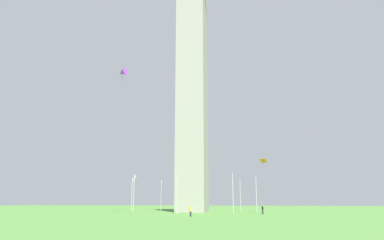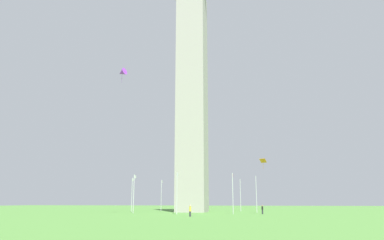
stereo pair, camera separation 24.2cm
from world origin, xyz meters
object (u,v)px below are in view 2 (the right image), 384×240
flagpole_sw (233,191)px  person_yellow_shirt (190,211)px  flagpole_w (256,192)px  person_black_shirt (262,210)px  flagpole_n (203,194)px  flagpole_e (132,193)px  kite_purple_delta (122,73)px  kite_orange_diamond (263,161)px  flagpole_ne (161,194)px  flagpole_se (134,192)px  flagpole_s (177,191)px  obelisk_monument (192,84)px  flagpole_nw (240,193)px

flagpole_sw → person_yellow_shirt: 15.24m
flagpole_w → person_black_shirt: size_ratio=4.68×
person_black_shirt → flagpole_w: bearing=-67.9°
flagpole_n → flagpole_e: bearing=135.0°
flagpole_sw → flagpole_w: (10.11, -4.19, 0.00)m
kite_purple_delta → person_black_shirt: bearing=-73.3°
kite_orange_diamond → flagpole_ne: bearing=52.4°
person_yellow_shirt → kite_orange_diamond: kite_orange_diamond is taller
kite_orange_diamond → person_yellow_shirt: bearing=139.9°
flagpole_se → flagpole_e: bearing=22.5°
flagpole_s → kite_purple_delta: bearing=108.3°
flagpole_se → person_black_shirt: bearing=-89.6°
person_black_shirt → kite_purple_delta: (-7.84, 26.21, 26.53)m
flagpole_e → flagpole_sw: same height
obelisk_monument → flagpole_w: obelisk_monument is taller
obelisk_monument → flagpole_ne: size_ratio=7.71×
flagpole_w → person_yellow_shirt: 26.03m
flagpole_se → kite_purple_delta: bearing=176.6°
flagpole_se → person_black_shirt: (0.16, -25.75, -3.46)m
flagpole_e → person_yellow_shirt: 30.61m
kite_orange_diamond → kite_purple_delta: bearing=106.0°
kite_orange_diamond → flagpole_nw: bearing=16.6°
flagpole_ne → flagpole_sw: size_ratio=1.00×
flagpole_n → flagpole_w: bearing=-135.0°
flagpole_e → kite_purple_delta: 29.38m
flagpole_ne → person_yellow_shirt: (-34.00, -14.64, -3.39)m
flagpole_s → flagpole_sw: bearing=-67.5°
obelisk_monument → flagpole_se: 29.43m
person_black_shirt → flagpole_e: bearing=-3.9°
flagpole_e → person_black_shirt: (-9.96, -29.94, -3.46)m
kite_purple_delta → flagpole_sw: bearing=-69.6°
flagpole_ne → flagpole_s: bearing=-157.5°
flagpole_se → person_yellow_shirt: 20.39m
flagpole_n → flagpole_sw: 26.43m
flagpole_nw → kite_purple_delta: (-27.91, 20.68, 23.07)m
flagpole_ne → person_black_shirt: flagpole_ne is taller
flagpole_ne → person_yellow_shirt: bearing=-156.7°
flagpole_ne → kite_purple_delta: (-27.91, 0.46, 23.07)m
obelisk_monument → flagpole_w: (0.06, -14.30, -25.75)m
flagpole_s → kite_orange_diamond: (4.19, -16.14, 5.75)m
flagpole_n → flagpole_ne: bearing=112.5°
flagpole_sw → person_black_shirt: size_ratio=4.68×
flagpole_s → kite_orange_diamond: kite_orange_diamond is taller
kite_purple_delta → flagpole_e: bearing=11.9°
flagpole_ne → person_black_shirt: (-20.07, -25.75, -3.46)m
flagpole_w → flagpole_ne: bearing=67.5°
flagpole_sw → flagpole_e: bearing=67.5°
flagpole_ne → person_yellow_shirt: 37.17m
flagpole_nw → person_black_shirt: size_ratio=4.68×
obelisk_monument → flagpole_se: bearing=134.8°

